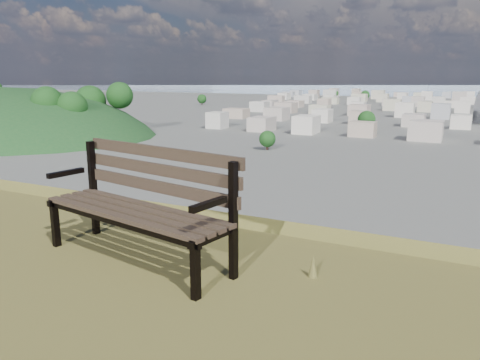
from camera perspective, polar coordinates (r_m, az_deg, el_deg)
The scene contains 6 objects.
park_bench at distance 4.04m, azimuth -11.75°, elevation -2.16°, with size 1.89×0.91×0.95m.
green_wooded_hill at distance 231.71m, azimuth -26.34°, elevation 5.07°, with size 158.23×126.59×79.12m.
city_blocks at distance 395.26m, azimuth 26.02°, elevation 8.33°, with size 395.00×361.00×7.00m.
city_trees at distance 321.25m, azimuth 21.11°, elevation 8.23°, with size 406.52×387.20×9.98m.
bay_water at distance 900.52m, azimuth 26.47°, elevation 9.95°, with size 2400.00×700.00×0.12m, color #93A9BB.
far_hills at distance 1404.52m, azimuth 24.19°, elevation 11.82°, with size 2050.00×340.00×60.00m.
Camera 1 is at (3.40, -0.12, 26.57)m, focal length 35.00 mm.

